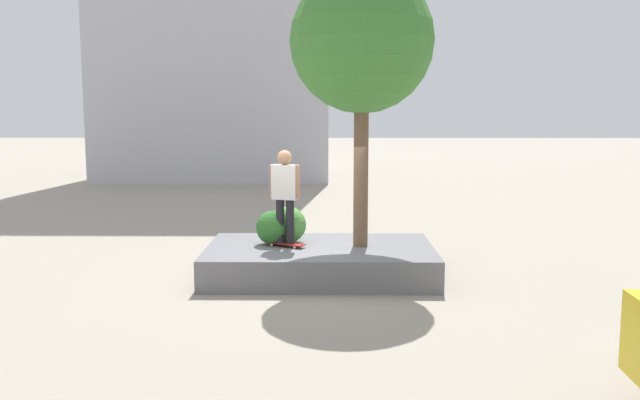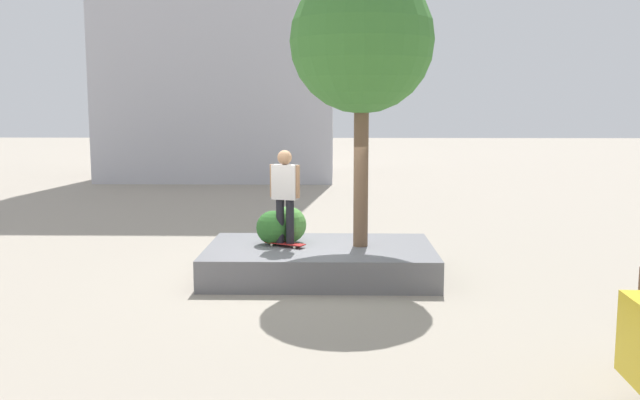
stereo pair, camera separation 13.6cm
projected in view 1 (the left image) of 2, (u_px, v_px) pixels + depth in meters
ground_plane at (301, 278)px, 13.15m from camera, size 120.00×120.00×0.00m
planter_ledge at (320, 261)px, 13.30m from camera, size 4.35×2.76×0.58m
plaza_tree at (362, 42)px, 12.79m from camera, size 2.70×2.70×5.23m
boxwood_shrub at (288, 225)px, 13.56m from camera, size 0.72×0.72×0.72m
hedge_clump at (273, 228)px, 13.40m from camera, size 0.67×0.67×0.67m
skateboard at (285, 244)px, 13.21m from camera, size 0.81×0.55×0.07m
skateboarder at (285, 190)px, 13.07m from camera, size 0.58×0.34×1.78m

